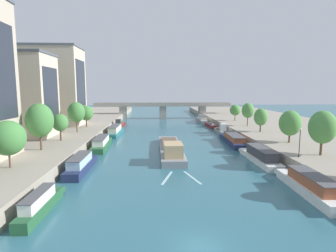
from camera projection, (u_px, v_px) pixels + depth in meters
name	position (u px, v px, depth m)	size (l,w,h in m)	color
ground_plane	(199.00, 247.00, 21.96)	(400.00, 400.00, 0.00)	#2D6070
quay_left	(40.00, 131.00, 74.53)	(36.00, 170.00, 2.24)	gray
quay_right	(289.00, 130.00, 77.95)	(36.00, 170.00, 2.24)	gray
barge_midriver	(171.00, 148.00, 53.66)	(4.29, 24.51, 3.42)	gray
wake_behind_barge	(180.00, 178.00, 39.07)	(5.60, 5.87, 0.03)	#A0CCD6
moored_boat_left_upstream	(41.00, 204.00, 27.89)	(1.66, 10.03, 2.35)	#235633
moored_boat_left_near	(81.00, 164.00, 42.23)	(2.54, 12.42, 2.56)	#1E284C
moored_boat_left_gap_after	(102.00, 143.00, 58.77)	(3.12, 14.43, 2.51)	#235633
moored_boat_left_end	(115.00, 131.00, 76.26)	(3.04, 15.94, 2.61)	#23666B
moored_boat_left_midway	(120.00, 124.00, 91.10)	(2.36, 12.84, 3.03)	maroon
moored_boat_right_end	(310.00, 185.00, 32.95)	(3.28, 13.97, 2.58)	silver
moored_boat_right_lone	(260.00, 156.00, 47.50)	(3.00, 14.30, 2.61)	silver
moored_boat_right_gap_after	(233.00, 140.00, 63.43)	(3.80, 16.31, 2.29)	#1E284C
moored_boat_right_second	(221.00, 131.00, 77.24)	(2.33, 10.54, 3.24)	gray
moored_boat_right_upstream	(211.00, 126.00, 90.63)	(2.31, 10.14, 2.12)	maroon
moored_boat_right_far	(202.00, 119.00, 103.46)	(3.10, 15.70, 2.88)	gray
tree_left_distant	(8.00, 138.00, 35.69)	(4.45, 4.45, 6.34)	brown
tree_left_second	(40.00, 120.00, 46.18)	(4.56, 4.56, 8.02)	brown
tree_left_end_of_row	(60.00, 123.00, 55.01)	(3.21, 3.21, 5.45)	brown
tree_left_past_mid	(76.00, 112.00, 65.45)	(4.08, 4.08, 7.30)	brown
tree_left_third	(86.00, 113.00, 74.64)	(3.88, 3.88, 5.93)	brown
tree_right_second	(323.00, 127.00, 42.56)	(4.14, 4.14, 7.09)	brown
tree_right_far	(290.00, 123.00, 52.89)	(4.16, 4.16, 6.29)	brown
tree_right_distant	(261.00, 117.00, 66.39)	(3.33, 3.33, 5.75)	brown
tree_right_midway	(248.00, 111.00, 77.08)	(3.43, 3.43, 6.51)	brown
tree_right_by_lamp	(235.00, 110.00, 89.90)	(3.53, 3.53, 5.31)	brown
lamppost_right_bank	(300.00, 141.00, 41.56)	(0.28, 0.28, 4.48)	black
building_left_corner	(21.00, 95.00, 58.90)	(13.19, 10.67, 18.16)	beige
building_left_far_end	(54.00, 86.00, 78.08)	(15.89, 12.04, 22.35)	beige
bridge_far	(163.00, 109.00, 117.15)	(58.13, 4.40, 6.85)	gray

